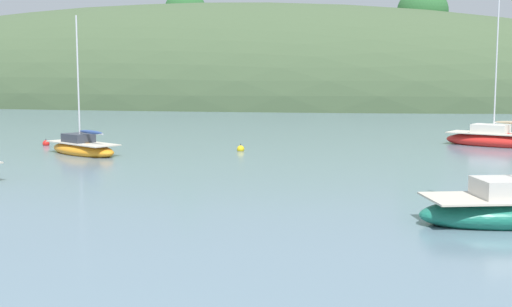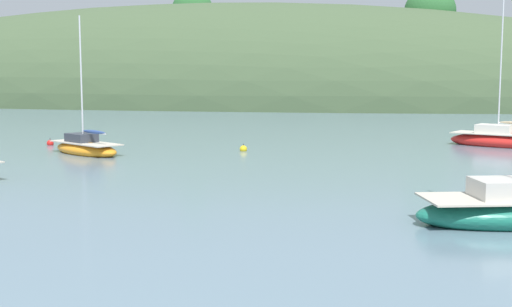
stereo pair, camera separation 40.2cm
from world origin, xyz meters
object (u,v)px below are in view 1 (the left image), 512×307
at_px(sailboat_yellow_far, 82,148).
at_px(mooring_buoy_outer, 241,149).
at_px(sailboat_teal_outer, 498,139).
at_px(mooring_buoy_inner, 484,185).
at_px(mooring_buoy_channel, 46,144).

bearing_deg(sailboat_yellow_far, mooring_buoy_outer, 21.80).
bearing_deg(mooring_buoy_outer, sailboat_teal_outer, 22.20).
bearing_deg(mooring_buoy_outer, mooring_buoy_inner, -39.56).
relative_size(sailboat_yellow_far, sailboat_teal_outer, 0.79).
xyz_separation_m(sailboat_yellow_far, mooring_buoy_outer, (8.47, 3.39, -0.24)).
xyz_separation_m(mooring_buoy_inner, mooring_buoy_outer, (-12.61, 10.42, 0.00)).
relative_size(mooring_buoy_inner, mooring_buoy_channel, 1.00).
relative_size(sailboat_teal_outer, mooring_buoy_inner, 18.75).
bearing_deg(mooring_buoy_outer, sailboat_yellow_far, -158.20).
distance_m(mooring_buoy_inner, mooring_buoy_channel, 27.75).
xyz_separation_m(mooring_buoy_outer, mooring_buoy_channel, (-12.93, 0.42, 0.00)).
xyz_separation_m(sailboat_yellow_far, mooring_buoy_channel, (-4.46, 3.81, -0.24)).
distance_m(sailboat_yellow_far, sailboat_teal_outer, 25.67).
height_order(mooring_buoy_outer, mooring_buoy_channel, same).
bearing_deg(mooring_buoy_inner, mooring_buoy_outer, 140.44).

